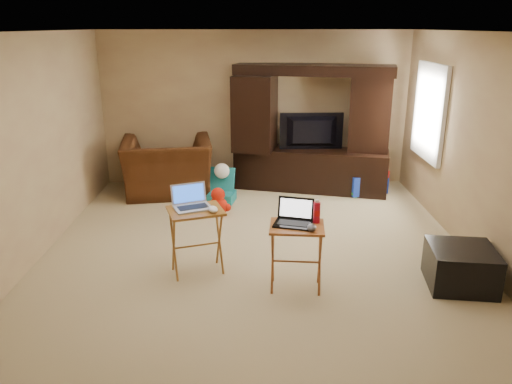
{
  "coord_description": "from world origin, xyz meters",
  "views": [
    {
      "loc": [
        -0.04,
        -5.45,
        2.56
      ],
      "look_at": [
        0.0,
        -0.2,
        0.8
      ],
      "focal_mm": 35.0,
      "sensor_mm": 36.0,
      "label": 1
    }
  ],
  "objects_px": {
    "television": "(312,132)",
    "child_rocker": "(222,186)",
    "tray_table_left": "(197,241)",
    "mouse_right": "(312,228)",
    "plush_toy": "(218,201)",
    "push_toy": "(367,180)",
    "mouse_left": "(213,209)",
    "laptop_left": "(192,198)",
    "laptop_right": "(293,213)",
    "ottoman": "(461,267)",
    "tray_table_right": "(296,257)",
    "entertainment_center": "(312,129)",
    "water_bottle": "(317,213)",
    "recliner": "(168,167)"
  },
  "relations": [
    {
      "from": "push_toy",
      "to": "mouse_right",
      "type": "distance_m",
      "value": 3.39
    },
    {
      "from": "push_toy",
      "to": "tray_table_left",
      "type": "distance_m",
      "value": 3.57
    },
    {
      "from": "plush_toy",
      "to": "push_toy",
      "type": "relative_size",
      "value": 0.66
    },
    {
      "from": "child_rocker",
      "to": "tray_table_right",
      "type": "distance_m",
      "value": 2.81
    },
    {
      "from": "tray_table_right",
      "to": "laptop_left",
      "type": "xyz_separation_m",
      "value": [
        -1.07,
        0.39,
        0.5
      ]
    },
    {
      "from": "child_rocker",
      "to": "ottoman",
      "type": "distance_m",
      "value": 3.69
    },
    {
      "from": "tray_table_left",
      "to": "laptop_left",
      "type": "distance_m",
      "value": 0.48
    },
    {
      "from": "plush_toy",
      "to": "laptop_left",
      "type": "distance_m",
      "value": 1.81
    },
    {
      "from": "mouse_left",
      "to": "mouse_right",
      "type": "bearing_deg",
      "value": -22.98
    },
    {
      "from": "tray_table_left",
      "to": "mouse_right",
      "type": "xyz_separation_m",
      "value": [
        1.17,
        -0.48,
        0.36
      ]
    },
    {
      "from": "entertainment_center",
      "to": "child_rocker",
      "type": "bearing_deg",
      "value": -142.9
    },
    {
      "from": "child_rocker",
      "to": "laptop_right",
      "type": "relative_size",
      "value": 1.4
    },
    {
      "from": "television",
      "to": "child_rocker",
      "type": "distance_m",
      "value": 1.68
    },
    {
      "from": "television",
      "to": "water_bottle",
      "type": "xyz_separation_m",
      "value": [
        -0.31,
        -3.15,
        -0.16
      ]
    },
    {
      "from": "child_rocker",
      "to": "water_bottle",
      "type": "relative_size",
      "value": 2.38
    },
    {
      "from": "plush_toy",
      "to": "tray_table_right",
      "type": "bearing_deg",
      "value": -66.11
    },
    {
      "from": "tray_table_right",
      "to": "mouse_right",
      "type": "height_order",
      "value": "mouse_right"
    },
    {
      "from": "child_rocker",
      "to": "mouse_right",
      "type": "relative_size",
      "value": 3.61
    },
    {
      "from": "plush_toy",
      "to": "tray_table_left",
      "type": "bearing_deg",
      "value": -93.84
    },
    {
      "from": "television",
      "to": "recliner",
      "type": "distance_m",
      "value": 2.35
    },
    {
      "from": "tray_table_right",
      "to": "mouse_right",
      "type": "bearing_deg",
      "value": -37.59
    },
    {
      "from": "child_rocker",
      "to": "plush_toy",
      "type": "xyz_separation_m",
      "value": [
        -0.02,
        -0.58,
        -0.05
      ]
    },
    {
      "from": "mouse_right",
      "to": "water_bottle",
      "type": "relative_size",
      "value": 0.66
    },
    {
      "from": "push_toy",
      "to": "tray_table_right",
      "type": "height_order",
      "value": "tray_table_right"
    },
    {
      "from": "mouse_right",
      "to": "laptop_left",
      "type": "bearing_deg",
      "value": 156.75
    },
    {
      "from": "recliner",
      "to": "water_bottle",
      "type": "relative_size",
      "value": 6.37
    },
    {
      "from": "television",
      "to": "recliner",
      "type": "bearing_deg",
      "value": 3.09
    },
    {
      "from": "tray_table_left",
      "to": "laptop_right",
      "type": "distance_m",
      "value": 1.14
    },
    {
      "from": "child_rocker",
      "to": "tray_table_right",
      "type": "relative_size",
      "value": 0.73
    },
    {
      "from": "entertainment_center",
      "to": "tray_table_right",
      "type": "xyz_separation_m",
      "value": [
        -0.51,
        -3.28,
        -0.65
      ]
    },
    {
      "from": "water_bottle",
      "to": "recliner",
      "type": "bearing_deg",
      "value": 123.64
    },
    {
      "from": "push_toy",
      "to": "mouse_right",
      "type": "relative_size",
      "value": 4.43
    },
    {
      "from": "recliner",
      "to": "water_bottle",
      "type": "height_order",
      "value": "water_bottle"
    },
    {
      "from": "entertainment_center",
      "to": "mouse_right",
      "type": "xyz_separation_m",
      "value": [
        -0.38,
        -3.4,
        -0.28
      ]
    },
    {
      "from": "laptop_left",
      "to": "tray_table_right",
      "type": "bearing_deg",
      "value": -42.99
    },
    {
      "from": "plush_toy",
      "to": "water_bottle",
      "type": "relative_size",
      "value": 1.94
    },
    {
      "from": "push_toy",
      "to": "water_bottle",
      "type": "distance_m",
      "value": 3.2
    },
    {
      "from": "television",
      "to": "ottoman",
      "type": "distance_m",
      "value": 3.48
    },
    {
      "from": "plush_toy",
      "to": "mouse_left",
      "type": "xyz_separation_m",
      "value": [
        0.07,
        -1.78,
        0.55
      ]
    },
    {
      "from": "water_bottle",
      "to": "television",
      "type": "bearing_deg",
      "value": 84.37
    },
    {
      "from": "ottoman",
      "to": "child_rocker",
      "type": "bearing_deg",
      "value": 134.92
    },
    {
      "from": "recliner",
      "to": "mouse_right",
      "type": "height_order",
      "value": "recliner"
    },
    {
      "from": "ottoman",
      "to": "water_bottle",
      "type": "bearing_deg",
      "value": 178.93
    },
    {
      "from": "entertainment_center",
      "to": "laptop_left",
      "type": "height_order",
      "value": "entertainment_center"
    },
    {
      "from": "child_rocker",
      "to": "recliner",
      "type": "bearing_deg",
      "value": 167.72
    },
    {
      "from": "television",
      "to": "mouse_right",
      "type": "xyz_separation_m",
      "value": [
        -0.38,
        -3.35,
        -0.24
      ]
    },
    {
      "from": "child_rocker",
      "to": "ottoman",
      "type": "bearing_deg",
      "value": -33.43
    },
    {
      "from": "child_rocker",
      "to": "water_bottle",
      "type": "bearing_deg",
      "value": -55.22
    },
    {
      "from": "ottoman",
      "to": "tray_table_right",
      "type": "distance_m",
      "value": 1.71
    },
    {
      "from": "television",
      "to": "child_rocker",
      "type": "xyz_separation_m",
      "value": [
        -1.41,
        -0.57,
        -0.7
      ]
    }
  ]
}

